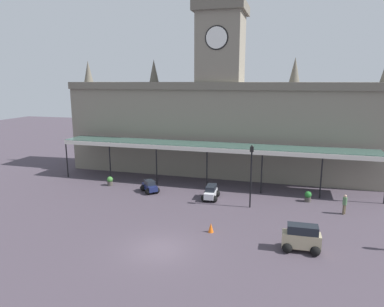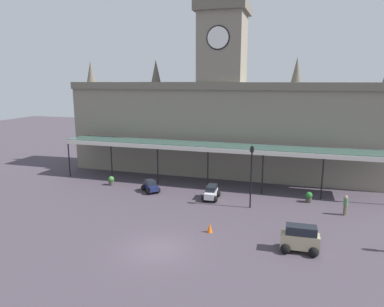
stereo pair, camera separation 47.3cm
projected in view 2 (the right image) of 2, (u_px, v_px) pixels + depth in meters
ground_plane at (157, 249)px, 22.59m from camera, size 140.00×140.00×0.00m
station_building at (221, 121)px, 39.79m from camera, size 35.53×5.67×18.87m
entrance_canopy at (211, 146)px, 35.53m from camera, size 32.67×3.26×4.34m
car_navy_sedan at (151, 187)px, 34.08m from camera, size 2.21×2.22×1.19m
car_beige_van at (300, 240)px, 22.07m from camera, size 2.42×1.63×1.77m
car_white_estate at (211, 193)px, 31.97m from camera, size 1.61×2.29×1.27m
pedestrian_beside_cars at (345, 204)px, 28.10m from camera, size 0.34×0.36×1.67m
victorian_lamppost at (251, 170)px, 29.24m from camera, size 0.30×0.30×5.49m
traffic_cone at (210, 228)px, 24.99m from camera, size 0.40×0.40×0.71m
planter_forecourt_centre at (309, 197)px, 31.18m from camera, size 0.60×0.60×0.96m
planter_near_kerb at (111, 181)px, 36.32m from camera, size 0.60×0.60×0.96m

